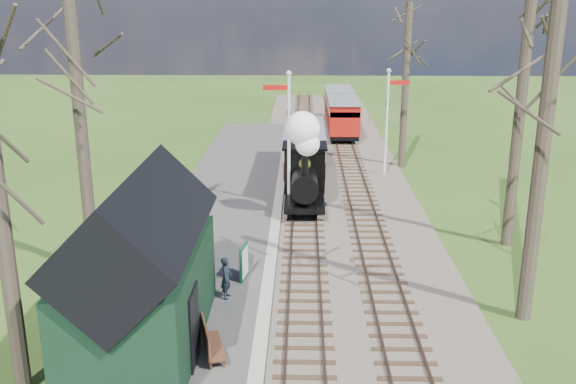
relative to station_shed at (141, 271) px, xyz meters
name	(u,v)px	position (x,y,z in m)	size (l,w,h in m)	color
distant_hills	(314,212)	(5.70, 60.38, -18.47)	(114.40, 48.00, 22.02)	#385B23
ballast_bed	(328,175)	(5.60, 18.00, -2.22)	(8.00, 60.00, 0.10)	brown
track_near	(304,174)	(4.30, 18.00, -2.17)	(1.60, 60.00, 0.15)	brown
track_far	(353,174)	(6.90, 18.00, -2.17)	(1.60, 60.00, 0.15)	brown
platform	(221,223)	(0.80, 10.00, -2.17)	(5.00, 44.00, 0.20)	#474442
coping_strip	(276,223)	(3.10, 10.00, -2.16)	(0.40, 44.00, 0.21)	#B2AD9E
station_shed	(141,271)	(0.00, 0.00, 0.00)	(3.25, 6.30, 4.78)	black
semaphore_near	(287,131)	(3.53, 12.00, 1.35)	(1.22, 0.24, 6.22)	silver
semaphore_far	(388,114)	(8.67, 18.00, 1.08)	(1.22, 0.24, 5.72)	silver
bare_trees	(345,119)	(5.63, 6.10, 2.94)	(15.51, 22.39, 12.00)	#382D23
fence_line	(308,119)	(4.60, 32.00, -1.72)	(12.60, 0.08, 1.00)	slate
locomotive	(304,166)	(4.29, 11.81, -0.17)	(1.83, 4.26, 4.56)	black
coach	(304,148)	(4.30, 17.87, -0.73)	(2.13, 7.30, 2.24)	black
red_carriage_a	(343,117)	(6.90, 27.61, -0.77)	(2.06, 5.09, 2.16)	black
red_carriage_b	(339,104)	(6.90, 33.11, -0.77)	(2.06, 5.09, 2.16)	black
sign_board	(244,262)	(2.30, 4.16, -1.48)	(0.22, 0.81, 1.18)	#0E422B
bench	(209,341)	(1.83, -0.65, -1.66)	(0.84, 1.60, 0.88)	#4B2C1B
person	(226,278)	(1.88, 2.73, -1.40)	(0.49, 0.32, 1.34)	black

